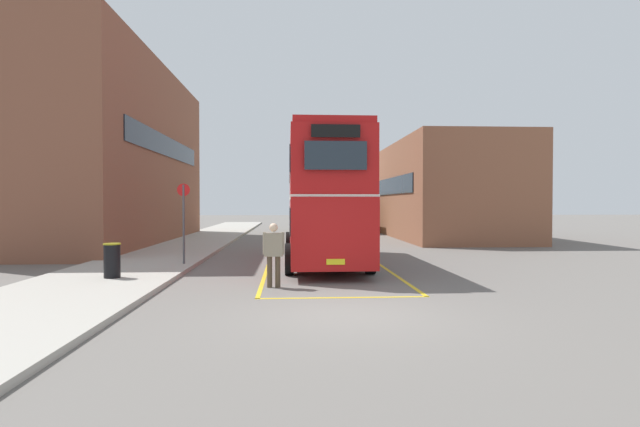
{
  "coord_description": "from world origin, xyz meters",
  "views": [
    {
      "loc": [
        -1.07,
        -10.16,
        2.28
      ],
      "look_at": [
        0.06,
        10.58,
        1.83
      ],
      "focal_mm": 28.07,
      "sensor_mm": 36.0,
      "label": 1
    }
  ],
  "objects_px": {
    "pedestrian_boarding": "(274,250)",
    "double_decker_bus": "(323,197)",
    "litter_bin": "(112,260)",
    "bus_stop_sign": "(184,216)",
    "single_deck_bus": "(342,211)"
  },
  "relations": [
    {
      "from": "pedestrian_boarding",
      "to": "double_decker_bus",
      "type": "bearing_deg",
      "value": 73.01
    },
    {
      "from": "double_decker_bus",
      "to": "litter_bin",
      "type": "distance_m",
      "value": 7.9
    },
    {
      "from": "double_decker_bus",
      "to": "bus_stop_sign",
      "type": "bearing_deg",
      "value": -166.72
    },
    {
      "from": "single_deck_bus",
      "to": "bus_stop_sign",
      "type": "bearing_deg",
      "value": -109.46
    },
    {
      "from": "litter_bin",
      "to": "bus_stop_sign",
      "type": "distance_m",
      "value": 3.67
    },
    {
      "from": "pedestrian_boarding",
      "to": "bus_stop_sign",
      "type": "xyz_separation_m",
      "value": [
        -3.3,
        4.28,
        0.82
      ]
    },
    {
      "from": "double_decker_bus",
      "to": "pedestrian_boarding",
      "type": "height_order",
      "value": "double_decker_bus"
    },
    {
      "from": "pedestrian_boarding",
      "to": "single_deck_bus",
      "type": "bearing_deg",
      "value": 80.33
    },
    {
      "from": "pedestrian_boarding",
      "to": "litter_bin",
      "type": "distance_m",
      "value": 4.78
    },
    {
      "from": "single_deck_bus",
      "to": "bus_stop_sign",
      "type": "height_order",
      "value": "single_deck_bus"
    },
    {
      "from": "pedestrian_boarding",
      "to": "bus_stop_sign",
      "type": "relative_size",
      "value": 0.62
    },
    {
      "from": "single_deck_bus",
      "to": "pedestrian_boarding",
      "type": "relative_size",
      "value": 4.8
    },
    {
      "from": "single_deck_bus",
      "to": "pedestrian_boarding",
      "type": "height_order",
      "value": "single_deck_bus"
    },
    {
      "from": "single_deck_bus",
      "to": "litter_bin",
      "type": "relative_size",
      "value": 8.44
    },
    {
      "from": "pedestrian_boarding",
      "to": "litter_bin",
      "type": "xyz_separation_m",
      "value": [
        -4.64,
        1.08,
        -0.37
      ]
    }
  ]
}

